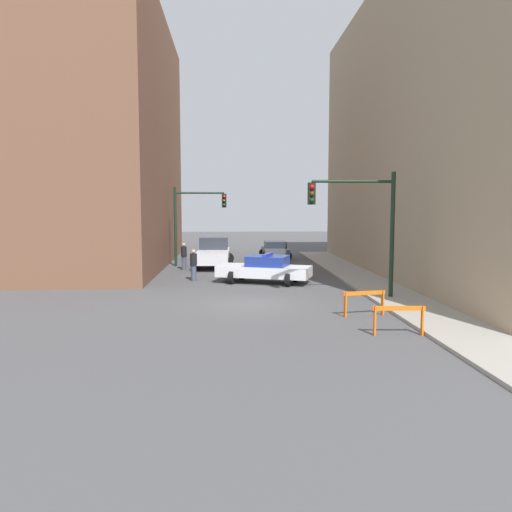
{
  "coord_description": "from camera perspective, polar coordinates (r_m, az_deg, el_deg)",
  "views": [
    {
      "loc": [
        -0.89,
        -19.64,
        3.85
      ],
      "look_at": [
        0.47,
        5.41,
        1.41
      ],
      "focal_mm": 35.0,
      "sensor_mm": 36.0,
      "label": 1
    }
  ],
  "objects": [
    {
      "name": "barrier_mid",
      "position": [
        18.18,
        12.26,
        -4.82
      ],
      "size": [
        1.58,
        0.42,
        0.9
      ],
      "rotation": [
        0.0,
        0.0,
        0.18
      ],
      "color": "orange",
      "rests_on": "ground_plane"
    },
    {
      "name": "parked_car_near",
      "position": [
        37.89,
        2.19,
        0.75
      ],
      "size": [
        2.28,
        4.3,
        1.31
      ],
      "rotation": [
        0.0,
        0.0,
        0.0
      ],
      "color": "#474C51",
      "rests_on": "ground_plane"
    },
    {
      "name": "white_truck",
      "position": [
        32.54,
        -4.89,
        0.35
      ],
      "size": [
        2.7,
        5.43,
        1.9
      ],
      "rotation": [
        0.0,
        0.0,
        -0.02
      ],
      "color": "silver",
      "rests_on": "ground_plane"
    },
    {
      "name": "pedestrian_corner",
      "position": [
        31.24,
        -8.25,
        0.01
      ],
      "size": [
        0.5,
        0.5,
        1.66
      ],
      "rotation": [
        0.0,
        0.0,
        5.67
      ],
      "color": "#474C66",
      "rests_on": "ground_plane"
    },
    {
      "name": "building_right",
      "position": [
        31.42,
        24.66,
        13.02
      ],
      "size": [
        12.0,
        28.0,
        16.4
      ],
      "color": "tan",
      "rests_on": "ground_plane"
    },
    {
      "name": "ground_plane",
      "position": [
        20.04,
        -0.5,
        -5.52
      ],
      "size": [
        120.0,
        120.0,
        0.0
      ],
      "primitive_type": "plane",
      "color": "#4C4C4F"
    },
    {
      "name": "barrier_front",
      "position": [
        15.72,
        16.0,
        -6.53
      ],
      "size": [
        1.6,
        0.23,
        0.9
      ],
      "rotation": [
        0.0,
        0.0,
        -0.05
      ],
      "color": "orange",
      "rests_on": "ground_plane"
    },
    {
      "name": "police_car",
      "position": [
        25.5,
        1.03,
        -1.48
      ],
      "size": [
        5.05,
        3.33,
        1.52
      ],
      "rotation": [
        0.0,
        0.0,
        1.23
      ],
      "color": "white",
      "rests_on": "ground_plane"
    },
    {
      "name": "pedestrian_crossing",
      "position": [
        26.43,
        -7.14,
        -0.98
      ],
      "size": [
        0.37,
        0.37,
        1.66
      ],
      "rotation": [
        0.0,
        0.0,
        4.7
      ],
      "color": "#474C66",
      "rests_on": "ground_plane"
    },
    {
      "name": "traffic_light_far",
      "position": [
        33.0,
        -7.32,
        4.73
      ],
      "size": [
        3.44,
        0.35,
        5.2
      ],
      "color": "black",
      "rests_on": "ground_plane"
    },
    {
      "name": "building_corner_left",
      "position": [
        35.69,
        -21.72,
        12.06
      ],
      "size": [
        14.0,
        20.0,
        16.26
      ],
      "color": "brown",
      "rests_on": "ground_plane"
    },
    {
      "name": "sidewalk_right",
      "position": [
        21.22,
        16.53,
        -4.96
      ],
      "size": [
        2.4,
        44.0,
        0.12
      ],
      "color": "#9E998E",
      "rests_on": "ground_plane"
    },
    {
      "name": "traffic_light_near",
      "position": [
        21.16,
        12.34,
        4.56
      ],
      "size": [
        3.64,
        0.35,
        5.2
      ],
      "color": "black",
      "rests_on": "sidewalk_right"
    }
  ]
}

